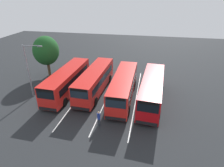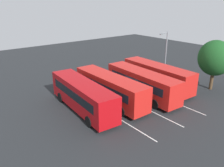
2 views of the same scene
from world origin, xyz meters
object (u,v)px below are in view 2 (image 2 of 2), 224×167
object	(u,v)px
street_lamp	(165,52)
bus_far_right	(82,95)
depot_tree	(215,58)
bus_far_left	(157,75)
bus_center_left	(142,83)
bus_center_right	(110,88)
pedestrian	(93,78)

from	to	relation	value
street_lamp	bus_far_right	bearing A→B (deg)	-6.95
bus_far_right	depot_tree	world-z (taller)	depot_tree
bus_far_left	bus_center_left	world-z (taller)	same
bus_center_right	pedestrian	size ratio (longest dim) A/B	6.12
bus_center_right	street_lamp	distance (m)	11.88
bus_far_left	depot_tree	bearing A→B (deg)	-129.76
bus_far_right	pedestrian	distance (m)	7.82
bus_far_left	street_lamp	bearing A→B (deg)	-60.51
bus_far_left	depot_tree	xyz separation A→B (m)	(-4.78, -5.28, 2.43)
pedestrian	street_lamp	distance (m)	11.14
bus_center_right	street_lamp	world-z (taller)	street_lamp
bus_center_left	bus_center_right	xyz separation A→B (m)	(1.06, 4.03, 0.00)
bus_far_left	street_lamp	size ratio (longest dim) A/B	1.55
street_lamp	bus_center_right	bearing A→B (deg)	-4.34
bus_center_right	pedestrian	distance (m)	6.23
bus_far_left	depot_tree	world-z (taller)	depot_tree
bus_far_right	bus_center_left	bearing A→B (deg)	-94.74
bus_center_left	depot_tree	bearing A→B (deg)	-111.04
pedestrian	bus_center_right	bearing A→B (deg)	-32.53
bus_center_left	bus_far_left	bearing A→B (deg)	-74.75
bus_center_right	bus_far_right	size ratio (longest dim) A/B	0.99
bus_center_left	depot_tree	size ratio (longest dim) A/B	1.66
bus_center_left	street_lamp	size ratio (longest dim) A/B	1.56
bus_center_right	depot_tree	size ratio (longest dim) A/B	1.65
bus_center_left	street_lamp	world-z (taller)	street_lamp
bus_far_right	bus_far_left	bearing A→B (deg)	-87.76
pedestrian	bus_center_left	bearing A→B (deg)	1.71
bus_center_left	bus_far_right	bearing A→B (deg)	83.78
pedestrian	street_lamp	size ratio (longest dim) A/B	0.25
bus_center_left	pedestrian	world-z (taller)	bus_center_left
bus_far_left	pedestrian	xyz separation A→B (m)	(6.23, 6.00, -0.72)
bus_center_left	street_lamp	xyz separation A→B (m)	(2.77, -7.51, 2.25)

